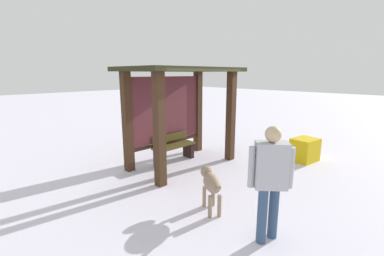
{
  "coord_description": "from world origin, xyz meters",
  "views": [
    {
      "loc": [
        -4.47,
        -4.82,
        2.41
      ],
      "look_at": [
        0.28,
        -0.08,
        0.97
      ],
      "focal_mm": 24.06,
      "sensor_mm": 36.0,
      "label": 1
    }
  ],
  "objects": [
    {
      "name": "dog",
      "position": [
        -1.25,
        -2.07,
        0.51
      ],
      "size": [
        0.59,
        0.81,
        0.71
      ],
      "color": "gray",
      "rests_on": "ground"
    },
    {
      "name": "ground_plane",
      "position": [
        0.0,
        0.0,
        0.0
      ],
      "size": [
        60.0,
        60.0,
        0.0
      ],
      "primitive_type": "plane",
      "color": "silver"
    },
    {
      "name": "person_walking",
      "position": [
        -1.31,
        -3.21,
        1.01
      ],
      "size": [
        0.49,
        0.53,
        1.71
      ],
      "color": "#AEAFB7",
      "rests_on": "ground"
    },
    {
      "name": "grit_bin",
      "position": [
        2.62,
        -2.18,
        0.32
      ],
      "size": [
        0.78,
        0.66,
        0.63
      ],
      "primitive_type": "cube",
      "rotation": [
        0.0,
        0.0,
        -0.15
      ],
      "color": "yellow",
      "rests_on": "ground"
    },
    {
      "name": "bus_shelter",
      "position": [
        0.0,
        0.16,
        1.85
      ],
      "size": [
        3.04,
        1.82,
        2.55
      ],
      "color": "#3D2617",
      "rests_on": "ground"
    },
    {
      "name": "bench_left_inside",
      "position": [
        0.0,
        0.36,
        0.36
      ],
      "size": [
        1.28,
        0.41,
        0.75
      ],
      "color": "#493F18",
      "rests_on": "ground"
    }
  ]
}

